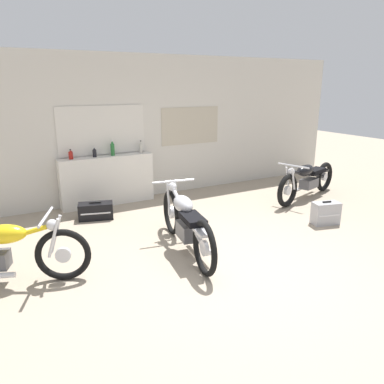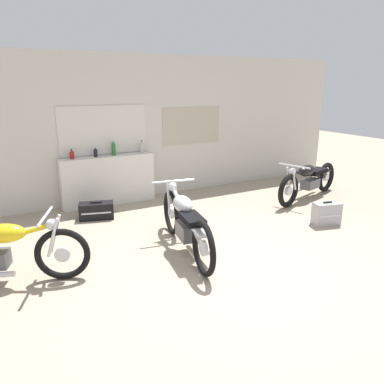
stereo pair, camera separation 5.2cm
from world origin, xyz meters
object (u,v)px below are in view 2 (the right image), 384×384
Objects in this scene: bottle_left_center at (96,152)px; hard_case_silver at (326,214)px; bottle_right_center at (142,147)px; bottle_leftmost at (72,155)px; hard_case_black at (97,211)px; motorcycle_black at (309,180)px; bottle_center at (114,148)px; motorcycle_silver at (186,222)px.

hard_case_silver is (3.03, -2.81, -0.83)m from bottle_left_center.
bottle_right_center is at bearing 127.19° from hard_case_silver.
bottle_right_center reaches higher than hard_case_silver.
bottle_leftmost is 0.38× the size of hard_case_silver.
hard_case_black is at bearing -107.83° from bottle_left_center.
bottle_left_center is 0.09× the size of motorcycle_black.
bottle_right_center is at bearing 31.97° from hard_case_black.
bottle_left_center is at bearing 179.32° from bottle_center.
bottle_left_center is 0.77× the size of bottle_right_center.
bottle_center is at bearing 155.56° from motorcycle_black.
bottle_leftmost reaches higher than hard_case_silver.
bottle_center reaches higher than bottle_left_center.
bottle_leftmost is 0.43m from bottle_left_center.
bottle_left_center is 0.09× the size of motorcycle_silver.
bottle_left_center is at bearing 179.14° from bottle_right_center.
bottle_leftmost is at bearing 159.46° from motorcycle_black.
bottle_leftmost reaches higher than hard_case_black.
bottle_leftmost is 1.33m from bottle_right_center.
bottle_center reaches higher than hard_case_black.
bottle_center reaches higher than motorcycle_black.
bottle_left_center is at bearing 101.10° from motorcycle_silver.
hard_case_silver is (3.26, -2.08, 0.05)m from hard_case_black.
bottle_center is 0.56m from bottle_right_center.
motorcycle_black is 3.47m from motorcycle_silver.
bottle_leftmost is 0.29× the size of hard_case_black.
motorcycle_silver is 3.27× the size of hard_case_black.
bottle_center reaches higher than bottle_right_center.
bottle_right_center is 0.52× the size of hard_case_silver.
motorcycle_silver is (0.51, -2.62, -0.59)m from bottle_left_center.
bottle_center is 2.70m from motorcycle_silver.
motorcycle_black is at bearing -12.01° from hard_case_black.
bottle_left_center is at bearing 137.14° from hard_case_silver.
bottle_leftmost is at bearing 179.21° from bottle_left_center.
hard_case_black is at bearing -128.62° from bottle_center.
hard_case_black is at bearing -75.15° from bottle_leftmost.
bottle_right_center is 3.38m from motorcycle_black.
bottle_leftmost is 0.96× the size of bottle_left_center.
hard_case_silver is (3.45, -2.81, -0.83)m from bottle_leftmost.
hard_case_black is (-0.75, 1.90, -0.29)m from motorcycle_silver.
bottle_center is (0.34, -0.00, 0.05)m from bottle_left_center.
motorcycle_silver is (-3.31, -1.03, 0.04)m from motorcycle_black.
bottle_right_center is at bearing -0.86° from bottle_left_center.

